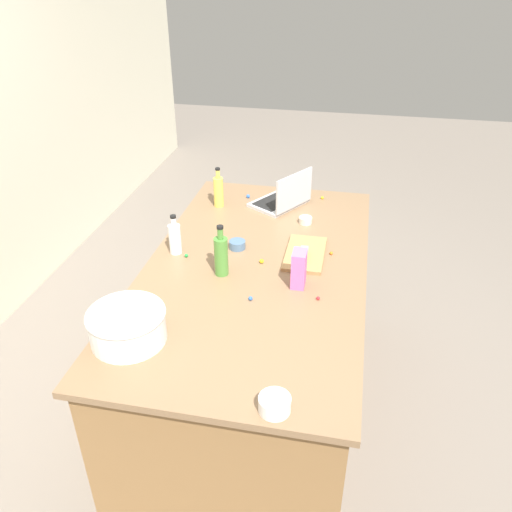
{
  "coord_description": "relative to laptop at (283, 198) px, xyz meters",
  "views": [
    {
      "loc": [
        -2.04,
        -0.41,
        2.2
      ],
      "look_at": [
        0.0,
        0.0,
        0.95
      ],
      "focal_mm": 36.51,
      "sensor_mm": 36.0,
      "label": 1
    }
  ],
  "objects": [
    {
      "name": "bottle_vinegar",
      "position": [
        -0.63,
        0.43,
        0.03
      ],
      "size": [
        0.06,
        0.06,
        0.2
      ],
      "color": "white",
      "rests_on": "island_counter"
    },
    {
      "name": "island_counter",
      "position": [
        -0.67,
        0.03,
        -0.5
      ],
      "size": [
        1.87,
        1.03,
        0.9
      ],
      "color": "olive",
      "rests_on": "ground"
    },
    {
      "name": "ramekin_small",
      "position": [
        -1.53,
        -0.21,
        -0.02
      ],
      "size": [
        0.11,
        0.11,
        0.05
      ],
      "primitive_type": "cylinder",
      "color": "white",
      "rests_on": "island_counter"
    },
    {
      "name": "candy_bag",
      "position": [
        -0.8,
        -0.19,
        0.04
      ],
      "size": [
        0.09,
        0.06,
        0.17
      ],
      "primitive_type": "cube",
      "color": "pink",
      "rests_on": "island_counter"
    },
    {
      "name": "candy_1",
      "position": [
        0.07,
        0.22,
        -0.04
      ],
      "size": [
        0.02,
        0.02,
        0.02
      ],
      "primitive_type": "sphere",
      "color": "blue",
      "rests_on": "island_counter"
    },
    {
      "name": "candy_0",
      "position": [
        -0.95,
        -0.01,
        -0.04
      ],
      "size": [
        0.02,
        0.02,
        0.02
      ],
      "primitive_type": "sphere",
      "color": "blue",
      "rests_on": "island_counter"
    },
    {
      "name": "mixing_bowl_large",
      "position": [
        -1.3,
        0.39,
        0.02
      ],
      "size": [
        0.3,
        0.3,
        0.13
      ],
      "color": "white",
      "rests_on": "island_counter"
    },
    {
      "name": "candy_6",
      "position": [
        0.14,
        -0.21,
        -0.04
      ],
      "size": [
        0.02,
        0.02,
        0.02
      ],
      "primitive_type": "sphere",
      "color": "yellow",
      "rests_on": "island_counter"
    },
    {
      "name": "ramekin_medium",
      "position": [
        -0.53,
        0.15,
        -0.03
      ],
      "size": [
        0.08,
        0.08,
        0.04
      ],
      "primitive_type": "cylinder",
      "color": "slate",
      "rests_on": "island_counter"
    },
    {
      "name": "candy_3",
      "position": [
        -0.5,
        -0.31,
        -0.04
      ],
      "size": [
        0.02,
        0.02,
        0.02
      ],
      "primitive_type": "sphere",
      "color": "orange",
      "rests_on": "island_counter"
    },
    {
      "name": "candy_4",
      "position": [
        -0.66,
        0.37,
        -0.04
      ],
      "size": [
        0.02,
        0.02,
        0.02
      ],
      "primitive_type": "sphere",
      "color": "green",
      "rests_on": "island_counter"
    },
    {
      "name": "laptop",
      "position": [
        0.0,
        0.0,
        0.0
      ],
      "size": [
        0.38,
        0.36,
        0.22
      ],
      "color": "#B7B7BC",
      "rests_on": "island_counter"
    },
    {
      "name": "candy_5",
      "position": [
        -0.89,
        -0.29,
        -0.04
      ],
      "size": [
        0.02,
        0.02,
        0.02
      ],
      "primitive_type": "sphere",
      "color": "red",
      "rests_on": "island_counter"
    },
    {
      "name": "cutting_board",
      "position": [
        -0.53,
        -0.19,
        -0.04
      ],
      "size": [
        0.34,
        0.19,
        0.02
      ],
      "primitive_type": "cube",
      "color": "#AD7F4C",
      "rests_on": "island_counter"
    },
    {
      "name": "bottle_oil",
      "position": [
        -0.07,
        0.37,
        0.05
      ],
      "size": [
        0.06,
        0.06,
        0.23
      ],
      "color": "#DBC64C",
      "rests_on": "island_counter"
    },
    {
      "name": "ground_plane",
      "position": [
        -0.67,
        0.03,
        -0.95
      ],
      "size": [
        12.0,
        12.0,
        0.0
      ],
      "primitive_type": "plane",
      "color": "slate"
    },
    {
      "name": "butter_stick_left",
      "position": [
        -0.59,
        -0.19,
        -0.01
      ],
      "size": [
        0.11,
        0.04,
        0.04
      ],
      "primitive_type": "cube",
      "rotation": [
        0.0,
        0.0,
        0.06
      ],
      "color": "#F4E58C",
      "rests_on": "cutting_board"
    },
    {
      "name": "candy_2",
      "position": [
        -0.65,
        0.0,
        -0.04
      ],
      "size": [
        0.02,
        0.02,
        0.02
      ],
      "primitive_type": "sphere",
      "color": "yellow",
      "rests_on": "island_counter"
    },
    {
      "name": "ramekin_wide",
      "position": [
        -0.19,
        -0.15,
        -0.03
      ],
      "size": [
        0.07,
        0.07,
        0.04
      ],
      "primitive_type": "cylinder",
      "color": "beige",
      "rests_on": "island_counter"
    },
    {
      "name": "bottle_olive",
      "position": [
        -0.77,
        0.17,
        0.05
      ],
      "size": [
        0.06,
        0.06,
        0.25
      ],
      "color": "#4C8C38",
      "rests_on": "island_counter"
    }
  ]
}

